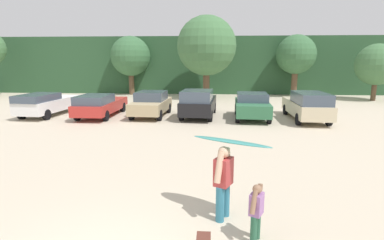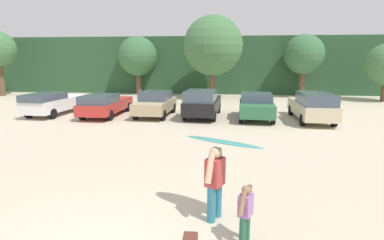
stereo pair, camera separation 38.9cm
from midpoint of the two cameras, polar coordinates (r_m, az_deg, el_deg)
hillside_ridge at (r=36.08m, az=2.86°, el=10.43°), size 108.00×12.00×5.64m
tree_ridge_back at (r=30.42m, az=-9.86°, el=11.78°), size 3.82×3.82×5.64m
tree_left at (r=26.58m, az=4.42°, el=13.80°), size 5.10×5.10×7.10m
tree_center_left at (r=29.60m, az=20.79°, el=11.47°), size 3.57×3.57×5.64m
parked_car_white at (r=20.48m, az=-24.29°, el=3.01°), size 2.11×4.64×1.42m
parked_car_red at (r=18.96m, az=-15.60°, el=2.89°), size 1.92×4.77×1.38m
parked_car_tan at (r=18.41m, az=-6.34°, el=3.15°), size 2.03×4.04×1.50m
parked_car_black at (r=17.85m, az=2.60°, el=3.22°), size 2.13×4.53×1.68m
parked_car_forest_green at (r=17.75m, az=12.65°, el=2.69°), size 2.10×4.04×1.48m
parked_car_champagne at (r=18.03m, az=22.39°, el=2.46°), size 1.86×4.81×1.64m
person_adult at (r=6.46m, az=6.11°, el=-11.04°), size 0.45×0.70×1.61m
person_child at (r=5.90m, az=12.01°, el=-16.43°), size 0.32×0.50×1.12m
surfboard_teal at (r=6.34m, az=7.57°, el=-4.13°), size 1.81×1.29×0.16m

